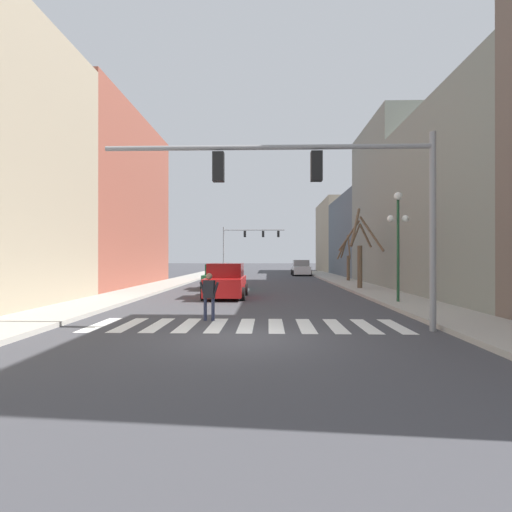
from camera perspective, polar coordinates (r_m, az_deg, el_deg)
ground_plane at (r=10.43m, az=-1.98°, el=-11.66°), size 240.00×240.00×0.00m
building_row_left at (r=23.36m, az=-28.93°, el=8.98°), size 6.00×30.61×11.93m
building_row_right at (r=33.45m, az=20.02°, el=5.51°), size 6.00×58.38×13.71m
crosswalk_stripes at (r=12.30m, az=-1.39°, el=-9.88°), size 9.45×2.60×0.01m
traffic_signal_near at (r=11.66m, az=9.86°, el=10.31°), size 9.40×0.28×5.61m
traffic_signal_far at (r=53.36m, az=-1.32°, el=2.56°), size 8.23×0.28×6.09m
street_lamp_right_corner at (r=18.43m, az=19.63°, el=4.26°), size 0.95×0.36×4.76m
car_driving_toward_lane at (r=26.08m, az=-5.01°, el=-3.05°), size 2.17×4.29×1.62m
car_parked_left_mid at (r=45.35m, az=6.43°, el=-1.74°), size 2.10×4.39×1.74m
car_driving_away_lane at (r=20.40m, az=-4.32°, el=-3.70°), size 2.08×4.24×1.76m
pedestrian_crossing_street at (r=13.17m, az=-6.71°, el=-5.20°), size 0.67×0.27×1.56m
street_tree_left_near at (r=25.55m, az=14.61°, el=0.81°), size 2.39×2.45×4.99m
street_tree_right_far at (r=33.67m, az=12.85°, el=-0.38°), size 1.24×2.13×3.78m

